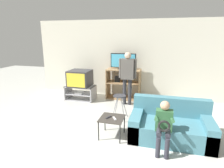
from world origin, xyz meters
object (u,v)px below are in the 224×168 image
at_px(remote_control_black, 108,117).
at_px(couch, 170,126).
at_px(television_main, 80,78).
at_px(snack_table, 112,120).
at_px(media_shelf, 123,84).
at_px(person_standing_adult, 128,74).
at_px(person_seated_child, 164,123).
at_px(remote_control_white, 115,118).
at_px(tv_stand, 81,93).
at_px(television_flat, 123,62).
at_px(folding_stool, 120,100).

distance_m(remote_control_black, couch, 1.29).
relative_size(television_main, snack_table, 1.42).
distance_m(media_shelf, couch, 2.69).
height_order(television_main, person_standing_adult, person_standing_adult).
relative_size(remote_control_black, couch, 0.09).
bearing_deg(couch, remote_control_black, -166.87).
relative_size(remote_control_black, person_seated_child, 0.15).
distance_m(snack_table, remote_control_white, 0.09).
height_order(remote_control_white, person_seated_child, person_seated_child).
bearing_deg(remote_control_white, media_shelf, 64.65).
bearing_deg(media_shelf, tv_stand, -161.30).
xyz_separation_m(television_main, remote_control_black, (1.58, -2.09, -0.28)).
distance_m(television_main, television_flat, 1.52).
relative_size(television_main, remote_control_black, 4.83).
distance_m(couch, person_seated_child, 0.62).
xyz_separation_m(media_shelf, remote_control_black, (0.21, -2.54, -0.08)).
height_order(remote_control_black, person_standing_adult, person_standing_adult).
distance_m(television_main, snack_table, 2.67).
bearing_deg(tv_stand, person_seated_child, -40.80).
bearing_deg(tv_stand, snack_table, -51.47).
distance_m(media_shelf, folding_stool, 1.63).
bearing_deg(media_shelf, couch, -57.05).
xyz_separation_m(television_flat, snack_table, (0.30, -2.54, -0.87)).
bearing_deg(remote_control_black, television_flat, 123.59).
bearing_deg(television_main, snack_table, -51.57).
height_order(television_flat, couch, television_flat).
height_order(tv_stand, snack_table, tv_stand).
bearing_deg(person_standing_adult, television_main, 176.68).
relative_size(tv_stand, snack_table, 1.94).
relative_size(tv_stand, remote_control_black, 6.62).
bearing_deg(person_standing_adult, couch, -54.24).
bearing_deg(television_flat, couch, -56.82).
bearing_deg(remote_control_white, remote_control_black, 136.97).
relative_size(television_flat, folding_stool, 1.33).
xyz_separation_m(remote_control_black, couch, (1.25, 0.29, -0.17)).
height_order(tv_stand, couch, couch).
height_order(snack_table, person_seated_child, person_seated_child).
bearing_deg(remote_control_white, television_main, 96.09).
bearing_deg(snack_table, remote_control_white, -28.93).
xyz_separation_m(tv_stand, snack_table, (1.64, -2.06, 0.15)).
relative_size(tv_stand, television_flat, 1.14).
xyz_separation_m(remote_control_black, remote_control_white, (0.14, -0.02, 0.00)).
bearing_deg(media_shelf, remote_control_black, -85.36).
distance_m(television_main, couch, 3.38).
xyz_separation_m(snack_table, person_standing_adult, (-0.05, 1.98, 0.60)).
xyz_separation_m(television_main, couch, (2.82, -1.80, -0.46)).
bearing_deg(media_shelf, person_seated_child, -64.72).
bearing_deg(remote_control_black, media_shelf, 123.05).
xyz_separation_m(folding_stool, remote_control_white, (0.11, -0.94, -0.06)).
distance_m(television_main, remote_control_black, 2.63).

